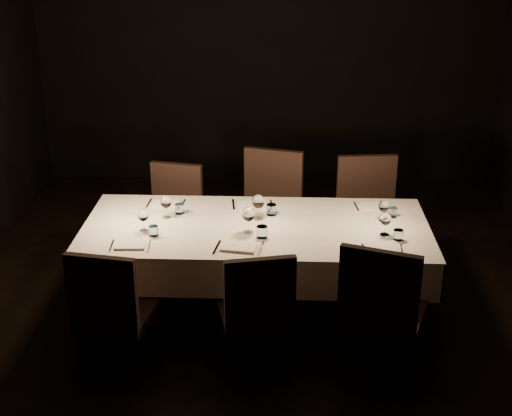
{
  "coord_description": "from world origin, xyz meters",
  "views": [
    {
      "loc": [
        0.19,
        -4.72,
        2.89
      ],
      "look_at": [
        0.0,
        0.0,
        0.9
      ],
      "focal_mm": 50.0,
      "sensor_mm": 36.0,
      "label": 1
    }
  ],
  "objects_px": {
    "chair_near_left": "(111,308)",
    "chair_far_center": "(269,208)",
    "chair_near_right": "(381,309)",
    "chair_far_right": "(368,214)",
    "dining_table": "(256,235)",
    "chair_near_center": "(257,309)",
    "chair_far_left": "(174,214)"
  },
  "relations": [
    {
      "from": "chair_near_right",
      "to": "chair_far_right",
      "type": "bearing_deg",
      "value": -73.58
    },
    {
      "from": "dining_table",
      "to": "chair_far_right",
      "type": "distance_m",
      "value": 1.17
    },
    {
      "from": "chair_near_right",
      "to": "chair_far_center",
      "type": "distance_m",
      "value": 1.76
    },
    {
      "from": "chair_near_center",
      "to": "dining_table",
      "type": "bearing_deg",
      "value": -99.83
    },
    {
      "from": "dining_table",
      "to": "chair_near_right",
      "type": "relative_size",
      "value": 2.44
    },
    {
      "from": "chair_near_left",
      "to": "chair_near_center",
      "type": "bearing_deg",
      "value": -168.81
    },
    {
      "from": "dining_table",
      "to": "chair_far_center",
      "type": "height_order",
      "value": "chair_far_center"
    },
    {
      "from": "chair_near_left",
      "to": "chair_near_right",
      "type": "relative_size",
      "value": 0.92
    },
    {
      "from": "dining_table",
      "to": "chair_far_right",
      "type": "bearing_deg",
      "value": 39.0
    },
    {
      "from": "chair_near_left",
      "to": "chair_far_center",
      "type": "xyz_separation_m",
      "value": [
        0.98,
        1.58,
        0.05
      ]
    },
    {
      "from": "dining_table",
      "to": "chair_near_left",
      "type": "xyz_separation_m",
      "value": [
        -0.9,
        -0.8,
        -0.16
      ]
    },
    {
      "from": "chair_near_left",
      "to": "chair_near_center",
      "type": "height_order",
      "value": "chair_near_left"
    },
    {
      "from": "chair_far_right",
      "to": "dining_table",
      "type": "bearing_deg",
      "value": -147.55
    },
    {
      "from": "chair_near_left",
      "to": "chair_far_center",
      "type": "distance_m",
      "value": 1.86
    },
    {
      "from": "chair_near_center",
      "to": "chair_far_center",
      "type": "distance_m",
      "value": 1.55
    },
    {
      "from": "chair_far_left",
      "to": "chair_far_center",
      "type": "relative_size",
      "value": 0.88
    },
    {
      "from": "dining_table",
      "to": "chair_near_right",
      "type": "bearing_deg",
      "value": -44.62
    },
    {
      "from": "dining_table",
      "to": "chair_near_right",
      "type": "height_order",
      "value": "chair_near_right"
    },
    {
      "from": "chair_far_left",
      "to": "chair_far_right",
      "type": "height_order",
      "value": "chair_far_right"
    },
    {
      "from": "chair_far_left",
      "to": "chair_near_right",
      "type": "bearing_deg",
      "value": -33.82
    },
    {
      "from": "chair_near_center",
      "to": "chair_far_left",
      "type": "relative_size",
      "value": 1.01
    },
    {
      "from": "chair_near_right",
      "to": "chair_far_right",
      "type": "height_order",
      "value": "chair_near_right"
    },
    {
      "from": "chair_near_center",
      "to": "chair_far_right",
      "type": "relative_size",
      "value": 0.91
    },
    {
      "from": "chair_near_left",
      "to": "chair_far_center",
      "type": "bearing_deg",
      "value": -112.51
    },
    {
      "from": "chair_near_center",
      "to": "chair_far_center",
      "type": "height_order",
      "value": "chair_far_center"
    },
    {
      "from": "dining_table",
      "to": "chair_near_center",
      "type": "relative_size",
      "value": 2.69
    },
    {
      "from": "chair_near_left",
      "to": "chair_far_left",
      "type": "bearing_deg",
      "value": -87.03
    },
    {
      "from": "chair_far_center",
      "to": "chair_near_center",
      "type": "bearing_deg",
      "value": -77.01
    },
    {
      "from": "dining_table",
      "to": "chair_far_left",
      "type": "relative_size",
      "value": 2.72
    },
    {
      "from": "chair_near_center",
      "to": "chair_near_right",
      "type": "bearing_deg",
      "value": 164.32
    },
    {
      "from": "chair_near_left",
      "to": "chair_far_center",
      "type": "relative_size",
      "value": 0.91
    },
    {
      "from": "chair_near_right",
      "to": "chair_far_right",
      "type": "xyz_separation_m",
      "value": [
        0.08,
        1.54,
        -0.0
      ]
    }
  ]
}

